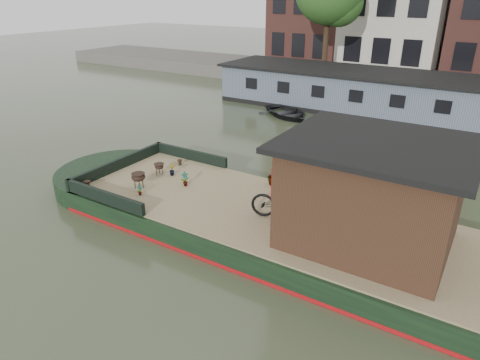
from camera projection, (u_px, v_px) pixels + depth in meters
The scene contains 17 objects.
ground at pixel (281, 237), 11.34m from camera, with size 120.00×120.00×0.00m, color #303823.
houseboat_hull at pixel (238, 215), 11.87m from camera, with size 14.01×4.02×0.60m.
houseboat_deck at pixel (282, 216), 11.08m from camera, with size 11.80×3.80×0.05m, color #95835C.
bow_bulwark at pixel (138, 169), 13.45m from camera, with size 3.00×4.00×0.35m.
cabin at pixel (372, 192), 9.52m from camera, with size 4.00×3.50×2.42m.
bicycle at pixel (288, 202), 10.69m from camera, with size 0.65×1.88×0.99m, color black.
potted_plant_a at pixel (185, 179), 12.64m from camera, with size 0.24×0.16×0.45m, color brown.
potted_plant_b at pixel (172, 170), 13.41m from camera, with size 0.19×0.16×0.35m, color brown.
potted_plant_d at pixel (273, 175), 12.72m from camera, with size 0.34×0.34×0.61m, color brown.
potted_plant_e at pixel (140, 190), 12.10m from camera, with size 0.17×0.11×0.31m, color brown.
brazier_front at pixel (139, 180), 12.56m from camera, with size 0.42×0.42×0.45m, color black, non-canonical shape.
brazier_rear at pixel (159, 169), 13.45m from camera, with size 0.34×0.34×0.37m, color black, non-canonical shape.
bollard_port at pixel (180, 162), 14.22m from camera, with size 0.16×0.16×0.18m, color black.
bollard_stbd at pixel (87, 185), 12.54m from camera, with size 0.20×0.20×0.23m, color black.
dinghy at pixel (287, 110), 22.04m from camera, with size 2.28×3.19×0.66m, color black.
far_houseboat at pixel (406, 98), 21.80m from camera, with size 20.40×4.40×2.11m.
quay at pixel (428, 86), 27.05m from camera, with size 60.00×6.00×0.90m, color #47443F.
Camera 1 is at (4.24, -8.84, 5.98)m, focal length 32.00 mm.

